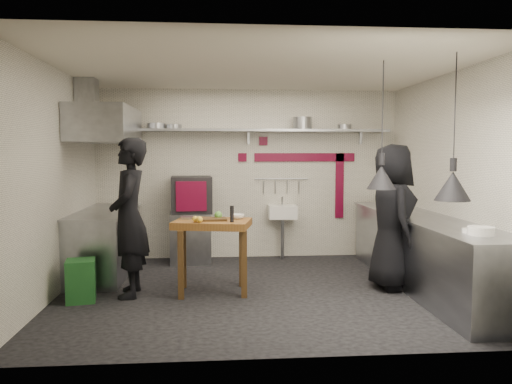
{
  "coord_description": "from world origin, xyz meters",
  "views": [
    {
      "loc": [
        -0.55,
        -6.22,
        1.77
      ],
      "look_at": [
        -0.02,
        0.3,
        1.24
      ],
      "focal_mm": 35.0,
      "sensor_mm": 36.0,
      "label": 1
    }
  ],
  "objects": [
    {
      "name": "pan_right",
      "position": [
        1.58,
        1.92,
        2.18
      ],
      "size": [
        0.3,
        0.3,
        0.08
      ],
      "primitive_type": "cylinder",
      "rotation": [
        0.0,
        0.0,
        0.42
      ],
      "color": "gray",
      "rests_on": "back_shelf"
    },
    {
      "name": "oven_door",
      "position": [
        -0.92,
        1.46,
        1.09
      ],
      "size": [
        0.47,
        0.06,
        0.46
      ],
      "primitive_type": "cube",
      "rotation": [
        0.0,
        0.0,
        0.06
      ],
      "color": "maroon",
      "rests_on": "combi_oven"
    },
    {
      "name": "wall_right",
      "position": [
        2.5,
        0.0,
        1.4
      ],
      "size": [
        0.04,
        4.2,
        2.8
      ],
      "primitive_type": "cube",
      "color": "silver",
      "rests_on": "floor"
    },
    {
      "name": "counter_left",
      "position": [
        -2.15,
        1.05,
        0.45
      ],
      "size": [
        0.7,
        1.9,
        0.9
      ],
      "primitive_type": "cube",
      "color": "gray",
      "rests_on": "floor"
    },
    {
      "name": "pan_far_left",
      "position": [
        -1.49,
        1.92,
        2.19
      ],
      "size": [
        0.37,
        0.37,
        0.09
      ],
      "primitive_type": "cylinder",
      "rotation": [
        0.0,
        0.0,
        -0.35
      ],
      "color": "gray",
      "rests_on": "back_shelf"
    },
    {
      "name": "counter_right_top",
      "position": [
        2.15,
        0.0,
        0.92
      ],
      "size": [
        0.76,
        3.9,
        0.03
      ],
      "primitive_type": "cube",
      "color": "gray",
      "rests_on": "counter_right"
    },
    {
      "name": "steel_tray",
      "position": [
        -0.89,
        0.11,
        0.94
      ],
      "size": [
        0.19,
        0.13,
        0.03
      ],
      "primitive_type": "cube",
      "rotation": [
        0.0,
        0.0,
        0.01
      ],
      "color": "gray",
      "rests_on": "prep_table"
    },
    {
      "name": "floor",
      "position": [
        0.0,
        0.0,
        0.0
      ],
      "size": [
        5.0,
        5.0,
        0.0
      ],
      "primitive_type": "plane",
      "color": "black",
      "rests_on": "ground"
    },
    {
      "name": "veg_ball",
      "position": [
        -0.52,
        0.07,
        0.97
      ],
      "size": [
        0.11,
        0.11,
        0.1
      ],
      "primitive_type": "sphere",
      "rotation": [
        0.0,
        0.0,
        0.08
      ],
      "color": "#509133",
      "rests_on": "prep_table"
    },
    {
      "name": "heat_lamp_near",
      "position": [
        1.35,
        -0.64,
        2.07
      ],
      "size": [
        0.38,
        0.38,
        1.46
      ],
      "primitive_type": null,
      "rotation": [
        0.0,
        0.0,
        0.15
      ],
      "color": "black",
      "rests_on": "ceiling"
    },
    {
      "name": "back_shelf",
      "position": [
        0.0,
        1.92,
        2.12
      ],
      "size": [
        4.6,
        0.34,
        0.04
      ],
      "primitive_type": "cube",
      "color": "gray",
      "rests_on": "wall_back"
    },
    {
      "name": "chef_left",
      "position": [
        -1.6,
        -0.07,
        0.97
      ],
      "size": [
        0.52,
        0.74,
        1.94
      ],
      "primitive_type": "imported",
      "rotation": [
        0.0,
        0.0,
        -1.5
      ],
      "color": "black",
      "rests_on": "floor"
    },
    {
      "name": "chef_right",
      "position": [
        1.72,
        0.0,
        0.94
      ],
      "size": [
        0.6,
        0.92,
        1.87
      ],
      "primitive_type": "imported",
      "rotation": [
        0.0,
        0.0,
        1.57
      ],
      "color": "black",
      "rests_on": "floor"
    },
    {
      "name": "red_tile_b",
      "position": [
        -0.1,
        2.08,
        1.68
      ],
      "size": [
        0.14,
        0.02,
        0.14
      ],
      "primitive_type": "cube",
      "color": "maroon",
      "rests_on": "wall_back"
    },
    {
      "name": "extractor_hood",
      "position": [
        -2.1,
        1.05,
        2.15
      ],
      "size": [
        0.78,
        1.6,
        0.5
      ],
      "primitive_type": "cube",
      "color": "gray",
      "rests_on": "ceiling"
    },
    {
      "name": "ceiling",
      "position": [
        0.0,
        0.0,
        2.8
      ],
      "size": [
        5.0,
        5.0,
        0.0
      ],
      "primitive_type": "plane",
      "color": "silver",
      "rests_on": "floor"
    },
    {
      "name": "heat_lamp_far",
      "position": [
        1.94,
        -1.17,
        2.03
      ],
      "size": [
        0.42,
        0.42,
        1.55
      ],
      "primitive_type": null,
      "rotation": [
        0.0,
        0.0,
        -0.15
      ],
      "color": "black",
      "rests_on": "ceiling"
    },
    {
      "name": "hood_duct",
      "position": [
        -2.35,
        1.05,
        2.55
      ],
      "size": [
        0.28,
        0.28,
        0.5
      ],
      "primitive_type": "cube",
      "color": "gray",
      "rests_on": "ceiling"
    },
    {
      "name": "sink_tap",
      "position": [
        0.55,
        1.92,
        0.96
      ],
      "size": [
        0.03,
        0.03,
        0.14
      ],
      "primitive_type": "cylinder",
      "color": "gray",
      "rests_on": "hand_sink"
    },
    {
      "name": "lemon_b",
      "position": [
        -0.74,
        -0.24,
        0.96
      ],
      "size": [
        0.08,
        0.08,
        0.08
      ],
      "primitive_type": "sphere",
      "rotation": [
        0.0,
        0.0,
        -0.06
      ],
      "color": "gold",
      "rests_on": "prep_table"
    },
    {
      "name": "wall_back",
      "position": [
        0.0,
        2.1,
        1.4
      ],
      "size": [
        5.0,
        0.04,
        2.8
      ],
      "primitive_type": "cube",
      "color": "silver",
      "rests_on": "floor"
    },
    {
      "name": "utensil_rail",
      "position": [
        0.55,
        2.06,
        1.32
      ],
      "size": [
        0.9,
        0.02,
        0.02
      ],
      "primitive_type": "cylinder",
      "rotation": [
        0.0,
        1.57,
        0.0
      ],
      "color": "gray",
      "rests_on": "wall_back"
    },
    {
      "name": "counter_left_top",
      "position": [
        -2.15,
        1.05,
        0.92
      ],
      "size": [
        0.76,
        2.0,
        0.03
      ],
      "primitive_type": "cube",
      "color": "gray",
      "rests_on": "counter_left"
    },
    {
      "name": "red_band_vert",
      "position": [
        1.55,
        2.08,
        1.2
      ],
      "size": [
        0.14,
        0.02,
        1.1
      ],
      "primitive_type": "cube",
      "color": "maroon",
      "rests_on": "wall_back"
    },
    {
      "name": "stock_pot",
      "position": [
        0.88,
        1.92,
        2.24
      ],
      "size": [
        0.36,
        0.36,
        0.2
      ],
      "primitive_type": "cylinder",
      "rotation": [
        0.0,
        0.0,
        -0.2
      ],
      "color": "gray",
      "rests_on": "back_shelf"
    },
    {
      "name": "wall_front",
      "position": [
        0.0,
        -2.1,
        1.4
      ],
      "size": [
        5.0,
        0.04,
        2.8
      ],
      "primitive_type": "cube",
      "color": "silver",
      "rests_on": "floor"
    },
    {
      "name": "prep_table",
      "position": [
        -0.59,
        -0.02,
        0.46
      ],
      "size": [
        1.03,
        0.82,
        0.92
      ],
      "primitive_type": null,
      "rotation": [
        0.0,
        0.0,
        -0.21
      ],
      "color": "brown",
      "rests_on": "floor"
    },
    {
      "name": "lemon_a",
      "position": [
        -0.8,
        -0.2,
        0.96
      ],
      "size": [
        0.08,
        0.08,
        0.07
      ],
      "primitive_type": "sphere",
      "rotation": [
        0.0,
        0.0,
        -0.14
      ],
      "color": "gold",
      "rests_on": "prep_table"
    },
    {
      "name": "oven_stand",
      "position": [
        -0.96,
        1.76,
        0.4
      ],
      "size": [
        0.68,
        0.62,
        0.8
      ],
      "primitive_type": "cube",
      "rotation": [
        0.0,
        0.0,
        0.06
      ],
      "color": "gray",
      "rests_on": "floor"
    },
    {
      "name": "hand_sink",
      "position": [
        0.55,
        1.92,
        0.78
      ],
      "size": [
        0.46,
        0.34,
        0.22
      ],
      "primitive_type": "cube",
      "color": "white",
      "rests_on": "wall_back"
    },
    {
      "name": "shelf_bracket_right",
      "position": [
        1.9,
        2.07,
        2.02
      ],
      "size": [
        0.04,
        0.06,
        0.24
      ],
      "primitive_type": "cube",
      "color": "gray",
      "rests_on": "wall_back"
    },
    {
      "name": "pepper_mill",
      "position": [
        -0.35,
        -0.23,
        1.02
      ],
      "size": [
        0.05,
        0.05,
        0.2
      ],
      "primitive_type": "cylinder",
      "rotation": [
        0.0,
        0.0,
        0.05
      ],
      "color": "black",
      "rests_on": "prep_table"
    },
    {
      "name": "red_band_horiz",
      "position": [
        0.95,
        2.08,
        1.68
      ],
      "size": [
        1.7,
        0.02,
        0.14
      ],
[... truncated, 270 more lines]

